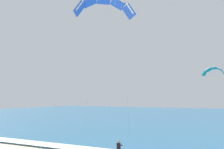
# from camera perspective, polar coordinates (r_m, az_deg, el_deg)

# --- Properties ---
(sea) EXTENTS (200.00, 120.00, 0.20)m
(sea) POSITION_cam_1_polar(r_m,az_deg,el_deg) (85.85, 20.85, -8.34)
(sea) COLOR teal
(sea) RESTS_ON ground
(kitesurfer) EXTENTS (0.55, 0.53, 1.69)m
(kitesurfer) POSITION_cam_1_polar(r_m,az_deg,el_deg) (28.18, 1.41, -15.07)
(kitesurfer) COLOR black
(kitesurfer) RESTS_ON ground
(kite_primary) EXTENTS (9.23, 9.56, 18.79)m
(kite_primary) POSITION_cam_1_polar(r_m,az_deg,el_deg) (38.90, -1.63, 14.31)
(kite_primary) COLOR blue
(kite_distant) EXTENTS (5.40, 2.80, 2.06)m
(kite_distant) POSITION_cam_1_polar(r_m,az_deg,el_deg) (67.06, 20.44, 0.82)
(kite_distant) COLOR teal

